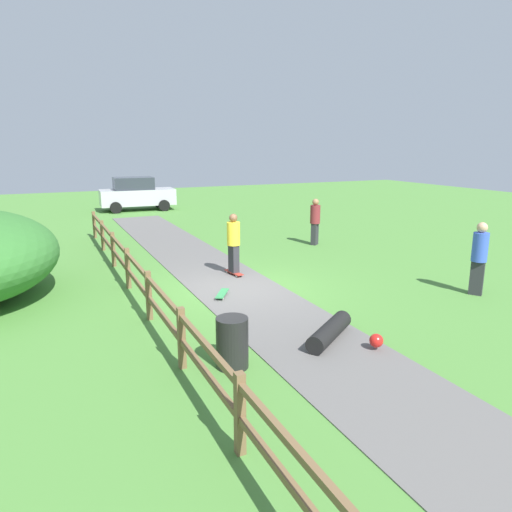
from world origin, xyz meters
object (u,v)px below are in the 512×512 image
at_px(bystander_maroon, 315,219).
at_px(trash_bin, 232,343).
at_px(skater_riding, 234,241).
at_px(skater_fallen, 333,332).
at_px(skateboard_loose, 222,293).
at_px(bystander_blue, 479,255).
at_px(parked_car_silver, 137,194).

bearing_deg(bystander_maroon, trash_bin, -129.20).
distance_m(skater_riding, skater_fallen, 5.36).
relative_size(skateboard_loose, bystander_maroon, 0.44).
xyz_separation_m(skater_fallen, bystander_blue, (5.03, 1.00, 0.85)).
xyz_separation_m(bystander_blue, parked_car_silver, (-4.78, 19.76, -0.09)).
height_order(skateboard_loose, bystander_maroon, bystander_maroon).
distance_m(skater_riding, parked_car_silver, 15.47).
height_order(skater_fallen, bystander_blue, bystander_blue).
xyz_separation_m(trash_bin, bystander_blue, (7.21, 1.17, 0.60)).
bearing_deg(bystander_maroon, parked_car_silver, 108.66).
bearing_deg(skateboard_loose, bystander_blue, -23.00).
bearing_deg(bystander_maroon, skater_fallen, -119.33).
relative_size(bystander_blue, bystander_maroon, 1.06).
relative_size(skateboard_loose, parked_car_silver, 0.18).
relative_size(trash_bin, bystander_maroon, 0.51).
bearing_deg(bystander_maroon, skater_riding, -148.19).
distance_m(skateboard_loose, parked_car_silver, 17.28).
relative_size(skater_fallen, bystander_blue, 0.80).
bearing_deg(bystander_maroon, skateboard_loose, -140.58).
bearing_deg(skater_riding, trash_bin, -112.35).
height_order(skater_riding, bystander_maroon, skater_riding).
distance_m(trash_bin, bystander_maroon, 10.65).
height_order(bystander_blue, parked_car_silver, parked_car_silver).
distance_m(skater_fallen, skateboard_loose, 3.68).
bearing_deg(skater_fallen, parked_car_silver, 89.31).
height_order(trash_bin, skater_riding, skater_riding).
height_order(trash_bin, skateboard_loose, trash_bin).
bearing_deg(trash_bin, skateboard_loose, 71.84).
bearing_deg(bystander_blue, bystander_maroon, 93.98).
height_order(bystander_blue, bystander_maroon, bystander_blue).
bearing_deg(skater_fallen, trash_bin, -175.48).
relative_size(trash_bin, skater_riding, 0.50).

